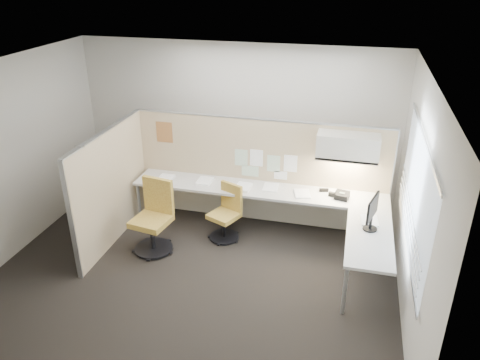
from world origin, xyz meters
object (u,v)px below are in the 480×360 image
(desk, at_px, (277,202))
(phone, at_px, (342,195))
(chair_right, at_px, (226,214))
(monitor, at_px, (372,211))
(chair_left, at_px, (154,219))

(desk, bearing_deg, phone, 6.97)
(chair_right, relative_size, monitor, 1.82)
(desk, distance_m, chair_right, 0.81)
(desk, xyz_separation_m, chair_right, (-0.75, -0.22, -0.19))
(chair_left, relative_size, monitor, 2.26)
(desk, bearing_deg, chair_right, -163.91)
(desk, distance_m, phone, 0.98)
(desk, xyz_separation_m, chair_left, (-1.71, -0.78, -0.10))
(desk, bearing_deg, chair_left, -155.46)
(chair_left, bearing_deg, chair_right, 39.79)
(desk, relative_size, monitor, 8.34)
(chair_left, bearing_deg, desk, 33.85)
(chair_left, relative_size, chair_right, 1.24)
(chair_right, bearing_deg, monitor, 11.12)
(phone, bearing_deg, chair_left, -150.02)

